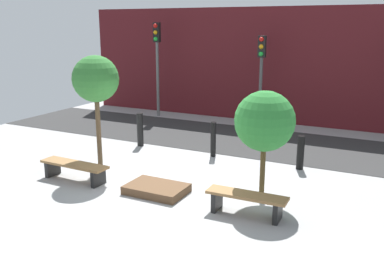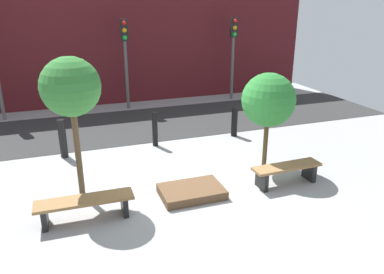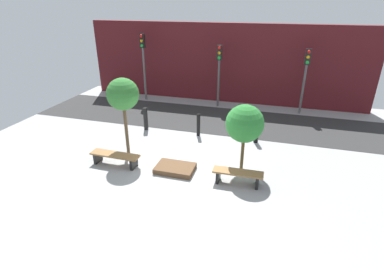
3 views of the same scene
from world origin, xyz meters
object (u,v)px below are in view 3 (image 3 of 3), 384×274
bench_right (238,175)px  traffic_light_west (143,55)px  bollard_far_left (146,119)px  bollard_left (198,125)px  bollard_center (256,132)px  tree_behind_left_bench (123,95)px  bench_left (115,157)px  tree_behind_right_bench (245,124)px  traffic_light_mid_east (306,70)px  traffic_light_mid_west (219,65)px  planter_bed (175,168)px

bench_right → traffic_light_west: traffic_light_west is taller
bollard_far_left → bollard_left: 2.54m
bollard_center → tree_behind_left_bench: bearing=-153.5°
bollard_center → bollard_left: bearing=180.0°
bench_left → tree_behind_left_bench: bearing=91.2°
bench_right → bollard_far_left: 5.87m
tree_behind_left_bench → bollard_center: (4.79, 2.39, -1.93)m
bollard_center → tree_behind_right_bench: bearing=-97.1°
bench_left → bollard_left: bearing=57.6°
bench_right → bollard_far_left: (-4.79, 3.38, 0.20)m
tree_behind_right_bench → bollard_center: 2.73m
traffic_light_mid_east → traffic_light_mid_west: bearing=180.0°
bollard_far_left → traffic_light_mid_west: 5.28m
tree_behind_left_bench → traffic_light_mid_east: 9.44m
bench_right → bollard_left: bollard_left is taller
bench_left → bollard_center: bollard_center is taller
planter_bed → traffic_light_west: traffic_light_west is taller
bench_left → traffic_light_mid_west: traffic_light_mid_west is taller
bench_right → traffic_light_mid_east: traffic_light_mid_east is taller
traffic_light_mid_east → tree_behind_left_bench: bearing=-135.2°
bench_right → planter_bed: 2.27m
planter_bed → tree_behind_left_bench: (-2.25, 0.80, 2.29)m
planter_bed → tree_behind_right_bench: tree_behind_right_bench is taller
tree_behind_left_bench → tree_behind_right_bench: bearing=0.0°
bench_left → traffic_light_mid_east: (6.70, 7.65, 2.01)m
bench_right → bollard_center: 3.40m
bench_right → traffic_light_west: (-6.70, 7.65, 2.31)m
planter_bed → traffic_light_mid_west: traffic_light_mid_west is taller
tree_behind_left_bench → traffic_light_west: 7.01m
bollard_left → traffic_light_mid_east: traffic_light_mid_east is taller
planter_bed → traffic_light_west: size_ratio=0.35×
bollard_far_left → traffic_light_west: 5.13m
tree_behind_right_bench → traffic_light_mid_west: 7.04m
bench_right → bollard_center: bollard_center is taller
bollard_center → traffic_light_west: traffic_light_west is taller
tree_behind_left_bench → tree_behind_right_bench: (4.49, 0.00, -0.64)m
tree_behind_left_bench → bollard_far_left: tree_behind_left_bench is taller
bench_right → bollard_far_left: bearing=143.5°
planter_bed → bench_left: bearing=-174.9°
planter_bed → traffic_light_mid_east: bearing=59.1°
tree_behind_right_bench → tree_behind_left_bench: bearing=-180.0°
bollard_left → bollard_center: (2.54, 0.00, -0.06)m
bench_right → bollard_center: bearing=83.8°
bench_right → bollard_left: 4.06m
bollard_left → bollard_center: bollard_left is taller
planter_bed → bollard_center: size_ratio=1.48×
planter_bed → bench_right: bearing=-5.1°
planter_bed → bollard_left: size_ratio=1.32×
tree_behind_right_bench → bollard_center: bearing=82.9°
tree_behind_left_bench → bollard_center: size_ratio=3.28×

